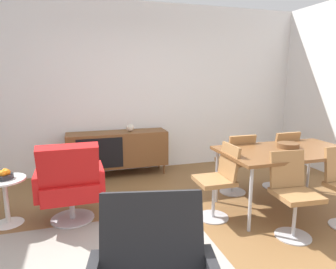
{
  "coord_description": "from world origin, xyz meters",
  "views": [
    {
      "loc": [
        -0.81,
        -2.45,
        1.61
      ],
      "look_at": [
        0.2,
        0.89,
        0.92
      ],
      "focal_mm": 31.78,
      "sensor_mm": 36.0,
      "label": 1
    }
  ],
  "objects": [
    {
      "name": "lounge_chair_red",
      "position": [
        -0.94,
        0.82,
        0.47
      ],
      "size": [
        0.73,
        0.66,
        0.95
      ],
      "color": "red",
      "rests_on": "ground_plane"
    },
    {
      "name": "dining_chair_back_left",
      "position": [
        1.21,
        1.01,
        0.47
      ],
      "size": [
        0.4,
        0.43,
        0.86
      ],
      "color": "#9E7042",
      "rests_on": "ground_plane"
    },
    {
      "name": "wooden_bowl_on_table",
      "position": [
        1.65,
        0.53,
        0.77
      ],
      "size": [
        0.26,
        0.26,
        0.06
      ],
      "primitive_type": "cylinder",
      "color": "brown",
      "rests_on": "dining_table"
    },
    {
      "name": "dining_chair_near_window",
      "position": [
        0.67,
        0.45,
        0.47
      ],
      "size": [
        0.43,
        0.4,
        0.86
      ],
      "color": "#9E7042",
      "rests_on": "ground_plane"
    },
    {
      "name": "dining_table",
      "position": [
        1.56,
        0.45,
        0.7
      ],
      "size": [
        1.6,
        0.9,
        0.74
      ],
      "color": "brown",
      "rests_on": "ground_plane"
    },
    {
      "name": "area_rug",
      "position": [
        -0.71,
        -0.12,
        0.0
      ],
      "size": [
        2.2,
        1.7,
        0.01
      ],
      "primitive_type": "cube",
      "color": "gray",
      "rests_on": "ground_plane"
    },
    {
      "name": "dining_chair_front_left",
      "position": [
        1.22,
        -0.11,
        0.47
      ],
      "size": [
        0.43,
        0.45,
        0.86
      ],
      "color": "#9E7042",
      "rests_on": "ground_plane"
    },
    {
      "name": "wall_back",
      "position": [
        0.0,
        2.6,
        1.4
      ],
      "size": [
        6.8,
        0.12,
        2.8
      ],
      "primitive_type": "cube",
      "color": "white",
      "rests_on": "ground_plane"
    },
    {
      "name": "ground_plane",
      "position": [
        0.0,
        0.0,
        0.0
      ],
      "size": [
        8.32,
        8.32,
        0.0
      ],
      "primitive_type": "plane",
      "color": "brown"
    },
    {
      "name": "sideboard",
      "position": [
        -0.23,
        2.3,
        0.44
      ],
      "size": [
        1.6,
        0.45,
        0.72
      ],
      "color": "brown",
      "rests_on": "ground_plane"
    },
    {
      "name": "vase_cobalt",
      "position": [
        -0.01,
        2.3,
        0.78
      ],
      "size": [
        0.13,
        0.13,
        0.12
      ],
      "color": "beige",
      "rests_on": "sideboard"
    },
    {
      "name": "fruit_bowl",
      "position": [
        -1.62,
        0.98,
        0.56
      ],
      "size": [
        0.2,
        0.2,
        0.11
      ],
      "color": "#262628",
      "rests_on": "side_table_round"
    },
    {
      "name": "dining_chair_back_right",
      "position": [
        1.91,
        1.01,
        0.47
      ],
      "size": [
        0.41,
        0.43,
        0.86
      ],
      "color": "#9E7042",
      "rests_on": "ground_plane"
    },
    {
      "name": "side_table_round",
      "position": [
        -1.62,
        0.98,
        0.32
      ],
      "size": [
        0.44,
        0.44,
        0.52
      ],
      "color": "white",
      "rests_on": "ground_plane"
    }
  ]
}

